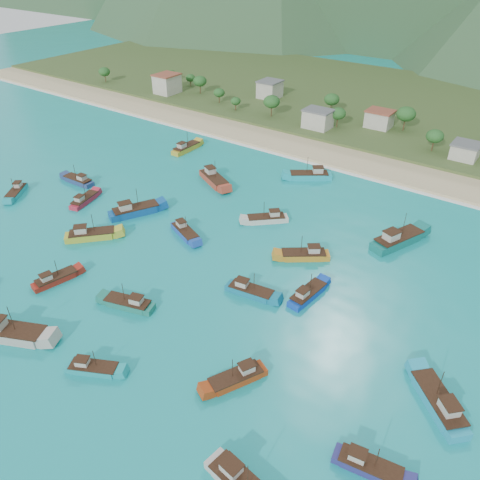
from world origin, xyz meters
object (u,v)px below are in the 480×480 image
Objects in this scene: boat_7 at (304,255)px; boat_24 at (185,232)px; boat_21 at (186,148)px; boat_27 at (250,292)px; boat_23 at (438,403)px; boat_26 at (308,295)px; boat_16 at (237,378)px; boat_10 at (369,467)px; boat_33 at (135,211)px; boat_1 at (310,176)px; boat_8 at (214,180)px; boat_28 at (78,181)px; boat_14 at (17,192)px; boat_31 at (85,200)px; boat_4 at (56,279)px; boat_13 at (11,333)px; boat_11 at (267,219)px; boat_0 at (93,369)px; boat_22 at (398,240)px; boat_25 at (129,304)px.

boat_24 is at bearing 69.43° from boat_7.
boat_21 is 74.48m from boat_27.
boat_23 is 29.70m from boat_26.
boat_10 is at bearing -157.92° from boat_16.
boat_33 is at bearing -1.74° from boat_16.
boat_1 is 54.25m from boat_27.
boat_8 is 37.99m from boat_28.
boat_31 is (18.46, 7.67, -0.01)m from boat_14.
boat_13 is at bearing -50.01° from boat_4.
boat_23 is at bearing -173.76° from boat_1.
boat_0 is at bearing 139.52° from boat_11.
boat_7 is 12.96m from boat_26.
boat_4 is 0.86× the size of boat_23.
boat_10 is 0.97× the size of boat_16.
boat_10 is 1.03× the size of boat_14.
boat_0 is 0.81× the size of boat_23.
boat_10 is 104.34m from boat_28.
boat_22 is 1.47× the size of boat_31.
boat_28 is (-9.06, -35.37, -0.12)m from boat_21.
boat_27 reaches higher than boat_31.
boat_31 is (-20.11, -28.78, -0.35)m from boat_8.
boat_7 is 42.32m from boat_8.
boat_14 is 0.94× the size of boat_26.
boat_11 is 32.79m from boat_33.
boat_8 is at bearing 175.20° from boat_0.
boat_13 is 86.43m from boat_21.
boat_7 is 58.20m from boat_13.
boat_22 is (32.20, -18.32, 0.19)m from boat_1.
boat_11 is 0.86× the size of boat_23.
boat_24 is at bearing 121.67° from boat_23.
boat_31 is (-72.92, -28.32, -0.47)m from boat_22.
boat_22 reaches higher than boat_1.
boat_1 is 1.19× the size of boat_26.
boat_8 is 49.60m from boat_27.
boat_1 is at bearing -53.91° from boat_28.
boat_22 reaches higher than boat_10.
boat_22 is 43.82m from boat_23.
boat_0 is at bearing -111.52° from boat_26.
boat_23 reaches higher than boat_24.
boat_14 is at bearing -172.23° from boat_31.
boat_7 is 1.01× the size of boat_27.
boat_24 is 34.00m from boat_26.
boat_25 is 1.01× the size of boat_28.
boat_25 is 23.06m from boat_27.
boat_1 is 73.93m from boat_4.
boat_28 is (-83.54, -21.88, -0.41)m from boat_22.
boat_11 is 30.49m from boat_22.
boat_16 is at bearing 74.18° from boat_24.
boat_0 is 69.66m from boat_8.
boat_23 is (52.40, -57.20, -0.02)m from boat_1.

